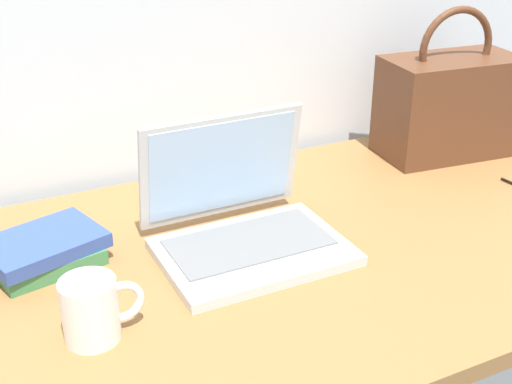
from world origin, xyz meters
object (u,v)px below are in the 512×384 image
handbag (449,104)px  book_stack (44,250)px  laptop (242,221)px  coffee_mug (93,309)px

handbag → book_stack: 0.92m
handbag → laptop: bearing=-163.4°
laptop → book_stack: 0.33m
coffee_mug → book_stack: (-0.02, 0.23, -0.02)m
laptop → coffee_mug: size_ratio=2.67×
handbag → coffee_mug: bearing=-160.2°
coffee_mug → book_stack: bearing=96.2°
coffee_mug → handbag: (0.89, 0.32, 0.07)m
laptop → coffee_mug: 0.33m
handbag → book_stack: (-0.91, -0.09, -0.09)m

